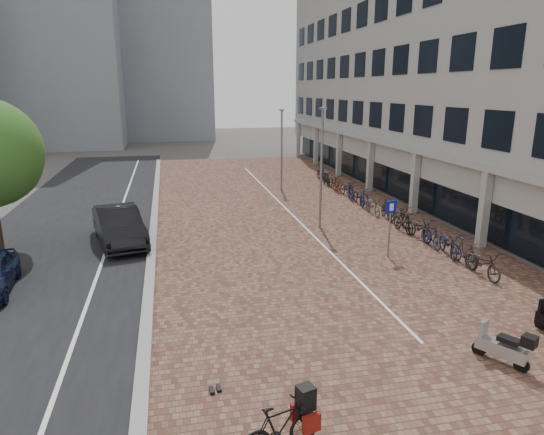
{
  "coord_description": "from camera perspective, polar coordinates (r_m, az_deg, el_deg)",
  "views": [
    {
      "loc": [
        -4.22,
        -13.48,
        6.67
      ],
      "look_at": [
        0.0,
        6.0,
        1.3
      ],
      "focal_mm": 31.83,
      "sensor_mm": 36.0,
      "label": 1
    }
  ],
  "objects": [
    {
      "name": "street_asphalt",
      "position": [
        26.77,
        -22.09,
        -0.47
      ],
      "size": [
        8.0,
        50.0,
        0.03
      ],
      "primitive_type": "cube",
      "color": "black",
      "rests_on": "ground"
    },
    {
      "name": "lane_line",
      "position": [
        26.48,
        -17.84,
        -0.2
      ],
      "size": [
        0.12,
        44.0,
        0.0
      ],
      "primitive_type": "cube",
      "color": "white",
      "rests_on": "street_asphalt"
    },
    {
      "name": "shoes",
      "position": [
        11.66,
        -6.71,
        -19.67
      ],
      "size": [
        0.37,
        0.31,
        0.09
      ],
      "primitive_type": null,
      "rotation": [
        0.0,
        0.0,
        0.05
      ],
      "color": "black",
      "rests_on": "ground"
    },
    {
      "name": "parking_line",
      "position": [
        27.11,
        1.86,
        0.9
      ],
      "size": [
        0.1,
        30.0,
        0.0
      ],
      "primitive_type": "cube",
      "color": "white",
      "rests_on": "plaza_brick"
    },
    {
      "name": "office_building",
      "position": [
        34.18,
        18.87,
        17.28
      ],
      "size": [
        8.4,
        40.0,
        15.0
      ],
      "color": "#979792",
      "rests_on": "ground"
    },
    {
      "name": "bg_towers",
      "position": [
        63.66,
        -22.81,
        20.56
      ],
      "size": [
        33.0,
        23.0,
        32.0
      ],
      "color": "gray",
      "rests_on": "ground"
    },
    {
      "name": "parking_sign",
      "position": [
        19.83,
        13.82,
        -0.28
      ],
      "size": [
        0.49,
        0.14,
        2.36
      ],
      "rotation": [
        0.0,
        0.0,
        0.2
      ],
      "color": "slate",
      "rests_on": "ground"
    },
    {
      "name": "plaza_brick",
      "position": [
        27.07,
        1.45,
        0.82
      ],
      "size": [
        14.5,
        42.0,
        0.04
      ],
      "primitive_type": "cube",
      "color": "brown",
      "rests_on": "ground"
    },
    {
      "name": "lamp_far",
      "position": [
        32.33,
        1.14,
        7.91
      ],
      "size": [
        0.12,
        0.12,
        5.28
      ],
      "primitive_type": "cylinder",
      "color": "gray",
      "rests_on": "ground"
    },
    {
      "name": "curb",
      "position": [
        26.34,
        -13.74,
        0.12
      ],
      "size": [
        0.35,
        42.0,
        0.14
      ],
      "primitive_type": "cube",
      "color": "gray",
      "rests_on": "ground"
    },
    {
      "name": "bike_row",
      "position": [
        27.21,
        11.86,
        1.68
      ],
      "size": [
        1.28,
        21.44,
        1.05
      ],
      "color": "black",
      "rests_on": "ground"
    },
    {
      "name": "car_dark",
      "position": [
        22.21,
        -17.66,
        -0.93
      ],
      "size": [
        2.86,
        5.23,
        1.63
      ],
      "primitive_type": "imported",
      "rotation": [
        0.0,
        0.0,
        0.24
      ],
      "color": "black",
      "rests_on": "ground"
    },
    {
      "name": "scooter_back",
      "position": [
        13.59,
        25.57,
        -13.5
      ],
      "size": [
        1.12,
        1.5,
        1.01
      ],
      "primitive_type": null,
      "rotation": [
        0.0,
        0.0,
        0.52
      ],
      "color": "#A1A1A6",
      "rests_on": "ground"
    },
    {
      "name": "ground",
      "position": [
        15.63,
        4.74,
        -10.25
      ],
      "size": [
        140.0,
        140.0,
        0.0
      ],
      "primitive_type": "plane",
      "color": "#474442",
      "rests_on": "ground"
    },
    {
      "name": "lamp_near",
      "position": [
        23.33,
        5.84,
        5.63
      ],
      "size": [
        0.12,
        0.12,
        5.74
      ],
      "primitive_type": "cylinder",
      "color": "slate",
      "rests_on": "ground"
    },
    {
      "name": "hero_bike",
      "position": [
        9.8,
        0.99,
        -23.57
      ],
      "size": [
        1.82,
        0.97,
        1.24
      ],
      "rotation": [
        0.0,
        0.0,
        1.86
      ],
      "color": "black",
      "rests_on": "ground"
    }
  ]
}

